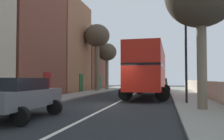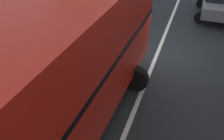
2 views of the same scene
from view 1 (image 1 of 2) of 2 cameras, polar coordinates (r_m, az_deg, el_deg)
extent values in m
plane|color=black|center=(14.06, 0.20, -8.50)|extent=(84.00, 84.00, 0.00)
cube|color=silver|center=(14.06, 0.20, -8.48)|extent=(0.16, 54.00, 0.01)
cube|color=gray|center=(15.86, -17.50, -7.46)|extent=(2.60, 60.00, 0.12)
cube|color=gray|center=(13.84, 20.63, -8.21)|extent=(2.60, 60.00, 0.12)
cube|color=brown|center=(21.40, -20.28, 7.85)|extent=(4.00, 7.68, 10.45)
cube|color=maroon|center=(20.05, -15.57, -3.52)|extent=(0.08, 1.10, 2.10)
cube|color=#9E6647|center=(28.38, -11.38, 5.64)|extent=(4.00, 7.68, 10.77)
cube|color=#194C23|center=(27.35, -7.56, -3.20)|extent=(0.08, 1.10, 2.10)
cube|color=brown|center=(35.69, -6.12, 2.50)|extent=(4.00, 7.68, 8.90)
cube|color=#194C23|center=(34.96, -2.99, -2.99)|extent=(0.08, 1.10, 2.10)
cube|color=red|center=(20.06, 8.96, -2.14)|extent=(2.78, 11.14, 1.70)
cube|color=black|center=(20.08, 8.94, 0.51)|extent=(2.81, 11.03, 0.16)
cube|color=red|center=(20.14, 8.93, 2.87)|extent=(2.78, 11.14, 1.50)
cube|color=black|center=(25.56, 10.11, -1.95)|extent=(2.20, 0.12, 1.19)
cylinder|color=black|center=(23.97, 6.76, -4.66)|extent=(1.01, 0.33, 1.00)
cylinder|color=black|center=(23.77, 12.91, -4.65)|extent=(1.01, 0.33, 1.00)
cylinder|color=black|center=(16.54, 3.31, -5.80)|extent=(1.01, 0.33, 1.00)
cylinder|color=black|center=(16.25, 12.26, -5.82)|extent=(1.01, 0.33, 1.00)
cube|color=slate|center=(9.77, -22.03, -6.40)|extent=(1.88, 4.05, 0.65)
cube|color=black|center=(9.57, -22.65, -3.16)|extent=(1.71, 2.24, 0.46)
cylinder|color=black|center=(11.36, -22.46, -8.22)|extent=(0.64, 0.23, 0.64)
cylinder|color=black|center=(10.43, -13.89, -8.87)|extent=(0.64, 0.23, 0.64)
cylinder|color=black|center=(8.28, -21.53, -10.56)|extent=(0.64, 0.23, 0.64)
cube|color=#1E6038|center=(30.35, 11.80, -3.55)|extent=(1.78, 4.32, 0.63)
cube|color=black|center=(30.13, 11.78, -2.47)|extent=(1.62, 2.38, 0.51)
cylinder|color=black|center=(31.74, 10.25, -4.36)|extent=(0.64, 0.23, 0.64)
cylinder|color=black|center=(31.69, 13.49, -4.33)|extent=(0.64, 0.23, 0.64)
cylinder|color=black|center=(29.07, 9.97, -4.56)|extent=(0.64, 0.23, 0.64)
cylinder|color=black|center=(29.02, 13.50, -4.54)|extent=(0.64, 0.23, 0.64)
cylinder|color=brown|center=(28.56, -3.67, 1.12)|extent=(0.57, 0.57, 6.14)
ellipsoid|color=#4C4233|center=(29.00, -3.65, 8.41)|extent=(3.06, 3.06, 2.77)
cylinder|color=#7A6B56|center=(11.96, 21.12, 2.77)|extent=(0.46, 0.46, 4.86)
cylinder|color=#7A6B56|center=(33.77, -1.23, -0.54)|extent=(0.45, 0.45, 4.78)
ellipsoid|color=#4C4233|center=(33.98, -1.23, 4.43)|extent=(2.78, 2.78, 2.54)
cylinder|color=black|center=(14.68, 17.66, 4.08)|extent=(0.14, 0.14, 6.00)
sphere|color=silver|center=(15.34, 17.52, 15.86)|extent=(0.32, 0.32, 0.32)
camera|label=2|loc=(23.39, 2.23, 8.28)|focal=35.96mm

